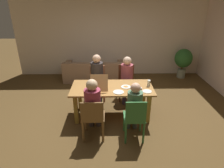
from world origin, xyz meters
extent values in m
plane|color=brown|center=(0.00, 0.00, 0.00)|extent=(20.00, 20.00, 0.00)
cube|color=beige|center=(0.00, 2.89, 1.45)|extent=(6.64, 0.12, 2.91)
cube|color=#A06F37|center=(0.00, 0.00, 0.73)|extent=(1.87, 0.89, 0.04)
cube|color=olive|center=(-0.81, -0.32, 0.36)|extent=(0.08, 0.08, 0.71)
cube|color=olive|center=(0.81, -0.32, 0.36)|extent=(0.08, 0.08, 0.71)
cube|color=olive|center=(-0.81, 0.32, 0.36)|extent=(0.08, 0.08, 0.71)
cube|color=olive|center=(0.81, 0.32, 0.36)|extent=(0.08, 0.08, 0.71)
cylinder|color=#97593B|center=(-0.20, 0.65, 0.23)|extent=(0.05, 0.05, 0.47)
cylinder|color=#97593B|center=(-0.57, 0.65, 0.23)|extent=(0.05, 0.05, 0.47)
cylinder|color=#97593B|center=(-0.20, 1.03, 0.23)|extent=(0.05, 0.05, 0.47)
cylinder|color=#97593B|center=(-0.57, 1.03, 0.23)|extent=(0.05, 0.05, 0.47)
cube|color=#97593B|center=(-0.39, 0.84, 0.48)|extent=(0.44, 0.44, 0.02)
cube|color=#97593B|center=(-0.39, 1.05, 0.70)|extent=(0.42, 0.03, 0.43)
cylinder|color=#333B4C|center=(-0.31, 0.54, 0.24)|extent=(0.10, 0.10, 0.49)
cylinder|color=#333B4C|center=(-0.47, 0.54, 0.24)|extent=(0.10, 0.10, 0.49)
cube|color=#333B4C|center=(-0.39, 0.68, 0.54)|extent=(0.29, 0.32, 0.11)
cylinder|color=#363030|center=(-0.39, 0.84, 0.81)|extent=(0.33, 0.33, 0.53)
sphere|color=#DEAD8A|center=(-0.39, 0.84, 1.17)|extent=(0.22, 0.22, 0.22)
cylinder|color=brown|center=(-0.58, -0.58, 0.23)|extent=(0.05, 0.05, 0.47)
cylinder|color=brown|center=(-0.20, -0.58, 0.23)|extent=(0.05, 0.05, 0.47)
cylinder|color=brown|center=(-0.58, -0.95, 0.23)|extent=(0.05, 0.05, 0.47)
cylinder|color=brown|center=(-0.20, -0.95, 0.23)|extent=(0.05, 0.05, 0.47)
cube|color=brown|center=(-0.39, -0.77, 0.48)|extent=(0.45, 0.43, 0.02)
cube|color=brown|center=(-0.39, -0.97, 0.69)|extent=(0.43, 0.03, 0.41)
cylinder|color=#413635|center=(-0.47, -0.43, 0.24)|extent=(0.10, 0.10, 0.49)
cylinder|color=#413635|center=(-0.31, -0.43, 0.24)|extent=(0.10, 0.10, 0.49)
cube|color=#413635|center=(-0.39, -0.59, 0.54)|extent=(0.28, 0.36, 0.11)
cylinder|color=#99354C|center=(-0.39, -0.77, 0.80)|extent=(0.31, 0.31, 0.52)
sphere|color=#D5AF85|center=(-0.39, -0.77, 1.15)|extent=(0.22, 0.22, 0.22)
cylinder|color=#5B2F19|center=(0.61, 0.64, 0.23)|extent=(0.04, 0.04, 0.47)
cylinder|color=#5B2F19|center=(0.21, 0.64, 0.23)|extent=(0.04, 0.04, 0.47)
cylinder|color=#5B2F19|center=(0.61, 1.04, 0.23)|extent=(0.04, 0.04, 0.47)
cylinder|color=#5B2F19|center=(0.21, 1.04, 0.23)|extent=(0.04, 0.04, 0.47)
cube|color=#5B2F19|center=(0.41, 0.84, 0.48)|extent=(0.46, 0.45, 0.02)
cube|color=#5B2F19|center=(0.41, 1.05, 0.72)|extent=(0.43, 0.03, 0.46)
cylinder|color=#2F2B48|center=(0.49, 0.52, 0.24)|extent=(0.10, 0.10, 0.49)
cylinder|color=#2F2B48|center=(0.33, 0.52, 0.24)|extent=(0.10, 0.10, 0.49)
cube|color=#2F2B48|center=(0.41, 0.67, 0.54)|extent=(0.29, 0.34, 0.11)
cylinder|color=#A0464F|center=(0.41, 0.84, 0.78)|extent=(0.32, 0.32, 0.47)
sphere|color=#DAB090|center=(0.41, 0.84, 1.11)|extent=(0.22, 0.22, 0.22)
cylinder|color=#2F6A33|center=(0.24, -0.62, 0.23)|extent=(0.04, 0.04, 0.47)
cylinder|color=#2F6A33|center=(0.59, -0.62, 0.23)|extent=(0.04, 0.04, 0.47)
cylinder|color=#2F6A33|center=(0.24, -1.01, 0.23)|extent=(0.04, 0.04, 0.47)
cylinder|color=#2F6A33|center=(0.59, -1.01, 0.23)|extent=(0.04, 0.04, 0.47)
cube|color=#2F6A33|center=(0.41, -0.82, 0.48)|extent=(0.40, 0.44, 0.02)
cube|color=#2F6A33|center=(0.41, -1.02, 0.71)|extent=(0.38, 0.03, 0.44)
cylinder|color=#3C423D|center=(0.34, -0.52, 0.24)|extent=(0.10, 0.10, 0.49)
cylinder|color=#3C423D|center=(0.49, -0.52, 0.24)|extent=(0.10, 0.10, 0.49)
cube|color=#3C423D|center=(0.41, -0.66, 0.54)|extent=(0.26, 0.31, 0.11)
cylinder|color=#4C7355|center=(0.41, -0.82, 0.78)|extent=(0.29, 0.29, 0.48)
sphere|color=#E0AB8C|center=(0.41, -0.82, 1.11)|extent=(0.19, 0.19, 0.19)
cube|color=tan|center=(-0.28, 0.02, 0.76)|extent=(0.38, 0.38, 0.02)
cylinder|color=#C68D3E|center=(-0.28, 0.02, 0.78)|extent=(0.33, 0.33, 0.01)
cube|color=tan|center=(-0.28, -0.23, 0.95)|extent=(0.38, 0.13, 0.36)
cylinder|color=white|center=(0.32, -0.01, 0.76)|extent=(0.22, 0.22, 0.01)
cone|color=#D47F3B|center=(0.32, -0.01, 0.77)|extent=(0.11, 0.11, 0.02)
cylinder|color=white|center=(0.76, -0.25, 0.76)|extent=(0.20, 0.20, 0.01)
cylinder|color=white|center=(0.13, -0.27, 0.76)|extent=(0.24, 0.24, 0.01)
cylinder|color=silver|center=(0.85, 0.04, 0.82)|extent=(0.07, 0.07, 0.14)
cylinder|color=silver|center=(0.59, -0.36, 0.82)|extent=(0.07, 0.07, 0.14)
cube|color=#8D6D53|center=(-0.57, 2.33, 0.20)|extent=(2.04, 0.90, 0.40)
cube|color=#8D6D53|center=(-0.57, 1.96, 0.55)|extent=(2.04, 0.16, 0.31)
cube|color=#8D6D53|center=(-1.50, 2.33, 0.49)|extent=(0.20, 0.86, 0.18)
cube|color=#8D6D53|center=(0.35, 2.33, 0.49)|extent=(0.20, 0.86, 0.18)
cylinder|color=gray|center=(2.53, 2.42, 0.15)|extent=(0.29, 0.29, 0.31)
cylinder|color=brown|center=(2.53, 2.42, 0.39)|extent=(0.05, 0.05, 0.16)
ellipsoid|color=#2B642A|center=(2.53, 2.42, 0.71)|extent=(0.60, 0.60, 0.65)
camera|label=1|loc=(-0.08, -3.98, 2.59)|focal=30.76mm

